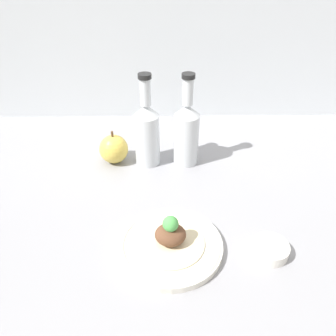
{
  "coord_description": "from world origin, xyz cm",
  "views": [
    {
      "loc": [
        -6.4,
        -60.92,
        54.77
      ],
      "look_at": [
        -5.47,
        3.91,
        9.41
      ],
      "focal_mm": 35.0,
      "sensor_mm": 36.0,
      "label": 1
    }
  ],
  "objects_px": {
    "plate": "(170,245)",
    "dipping_bowl": "(270,249)",
    "cider_bottle_left": "(147,132)",
    "cider_bottle_right": "(185,132)",
    "plated_food": "(170,236)",
    "apple": "(114,149)"
  },
  "relations": [
    {
      "from": "cider_bottle_left",
      "to": "plate",
      "type": "bearing_deg",
      "value": -79.9
    },
    {
      "from": "plate",
      "to": "plated_food",
      "type": "distance_m",
      "value": 0.03
    },
    {
      "from": "cider_bottle_right",
      "to": "cider_bottle_left",
      "type": "bearing_deg",
      "value": 180.0
    },
    {
      "from": "dipping_bowl",
      "to": "plated_food",
      "type": "bearing_deg",
      "value": 175.2
    },
    {
      "from": "cider_bottle_right",
      "to": "dipping_bowl",
      "type": "height_order",
      "value": "cider_bottle_right"
    },
    {
      "from": "plated_food",
      "to": "dipping_bowl",
      "type": "xyz_separation_m",
      "value": [
        0.21,
        -0.02,
        -0.03
      ]
    },
    {
      "from": "plated_food",
      "to": "cider_bottle_left",
      "type": "relative_size",
      "value": 0.54
    },
    {
      "from": "plated_food",
      "to": "cider_bottle_right",
      "type": "xyz_separation_m",
      "value": [
        0.05,
        0.34,
        0.06
      ]
    },
    {
      "from": "plated_food",
      "to": "apple",
      "type": "height_order",
      "value": "apple"
    },
    {
      "from": "plate",
      "to": "cider_bottle_right",
      "type": "height_order",
      "value": "cider_bottle_right"
    },
    {
      "from": "plated_food",
      "to": "cider_bottle_left",
      "type": "height_order",
      "value": "cider_bottle_left"
    },
    {
      "from": "apple",
      "to": "dipping_bowl",
      "type": "bearing_deg",
      "value": -44.27
    },
    {
      "from": "apple",
      "to": "cider_bottle_left",
      "type": "bearing_deg",
      "value": -3.12
    },
    {
      "from": "plated_food",
      "to": "apple",
      "type": "relative_size",
      "value": 1.45
    },
    {
      "from": "plate",
      "to": "plated_food",
      "type": "bearing_deg",
      "value": 180.0
    },
    {
      "from": "cider_bottle_right",
      "to": "apple",
      "type": "xyz_separation_m",
      "value": [
        -0.21,
        0.01,
        -0.06
      ]
    },
    {
      "from": "dipping_bowl",
      "to": "apple",
      "type": "bearing_deg",
      "value": 135.73
    },
    {
      "from": "plate",
      "to": "dipping_bowl",
      "type": "bearing_deg",
      "value": -4.8
    },
    {
      "from": "plated_food",
      "to": "dipping_bowl",
      "type": "distance_m",
      "value": 0.21
    },
    {
      "from": "plate",
      "to": "cider_bottle_left",
      "type": "relative_size",
      "value": 0.84
    },
    {
      "from": "apple",
      "to": "plate",
      "type": "bearing_deg",
      "value": -64.97
    },
    {
      "from": "plate",
      "to": "dipping_bowl",
      "type": "relative_size",
      "value": 2.86
    }
  ]
}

